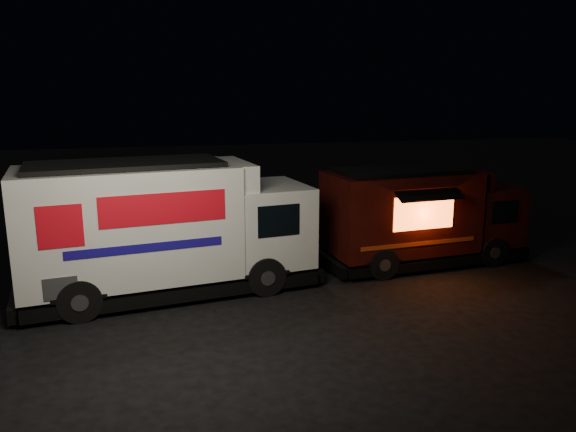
% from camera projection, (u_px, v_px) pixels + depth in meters
% --- Properties ---
extents(ground, '(80.00, 80.00, 0.00)m').
position_uv_depth(ground, '(258.00, 298.00, 14.39)').
color(ground, black).
rests_on(ground, ground).
extents(white_truck, '(8.02, 3.73, 3.50)m').
position_uv_depth(white_truck, '(170.00, 227.00, 14.48)').
color(white_truck, silver).
rests_on(white_truck, ground).
extents(red_truck, '(6.53, 2.92, 2.95)m').
position_uv_depth(red_truck, '(423.00, 216.00, 17.05)').
color(red_truck, '#360E09').
rests_on(red_truck, ground).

